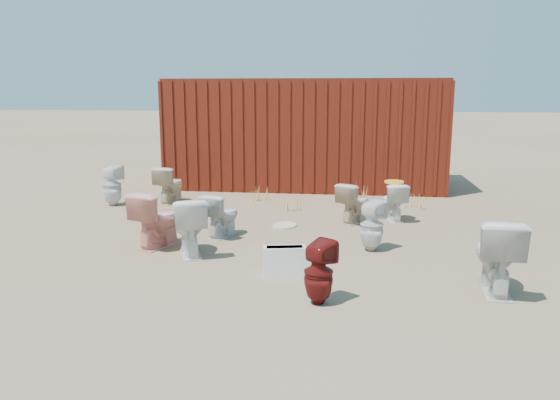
# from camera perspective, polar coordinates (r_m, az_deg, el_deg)

# --- Properties ---
(ground) EXTENTS (100.00, 100.00, 0.00)m
(ground) POSITION_cam_1_polar(r_m,az_deg,el_deg) (7.69, -0.58, -4.90)
(ground) COLOR brown
(ground) RESTS_ON ground
(shipping_container) EXTENTS (6.00, 2.40, 2.40)m
(shipping_container) POSITION_cam_1_polar(r_m,az_deg,el_deg) (12.59, 2.71, 7.02)
(shipping_container) COLOR #530F0D
(shipping_container) RESTS_ON ground
(toilet_front_a) EXTENTS (0.70, 0.88, 0.78)m
(toilet_front_a) POSITION_cam_1_polar(r_m,az_deg,el_deg) (7.34, -9.47, -2.68)
(toilet_front_a) COLOR white
(toilet_front_a) RESTS_ON ground
(toilet_front_pink) EXTENTS (0.70, 0.89, 0.79)m
(toilet_front_pink) POSITION_cam_1_polar(r_m,az_deg,el_deg) (7.79, -12.65, -1.94)
(toilet_front_pink) COLOR #F9A190
(toilet_front_pink) RESTS_ON ground
(toilet_front_c) EXTENTS (0.58, 0.74, 0.66)m
(toilet_front_c) POSITION_cam_1_polar(r_m,az_deg,el_deg) (8.19, -6.11, -1.56)
(toilet_front_c) COLOR silver
(toilet_front_c) RESTS_ON ground
(toilet_front_maroon) EXTENTS (0.42, 0.42, 0.67)m
(toilet_front_maroon) POSITION_cam_1_polar(r_m,az_deg,el_deg) (5.62, 4.07, -7.57)
(toilet_front_maroon) COLOR #5E1110
(toilet_front_maroon) RESTS_ON ground
(toilet_front_e) EXTENTS (0.53, 0.85, 0.84)m
(toilet_front_e) POSITION_cam_1_polar(r_m,az_deg,el_deg) (6.34, 21.70, -5.33)
(toilet_front_e) COLOR silver
(toilet_front_e) RESTS_ON ground
(toilet_back_a) EXTENTS (0.42, 0.43, 0.77)m
(toilet_back_a) POSITION_cam_1_polar(r_m,az_deg,el_deg) (10.82, -17.13, 1.47)
(toilet_back_a) COLOR white
(toilet_back_a) RESTS_ON ground
(toilet_back_beige_left) EXTENTS (0.51, 0.76, 0.72)m
(toilet_back_beige_left) POSITION_cam_1_polar(r_m,az_deg,el_deg) (10.81, -11.44, 1.60)
(toilet_back_beige_left) COLOR beige
(toilet_back_beige_left) RESTS_ON ground
(toilet_back_beige_right) EXTENTS (0.67, 0.76, 0.67)m
(toilet_back_beige_right) POSITION_cam_1_polar(r_m,az_deg,el_deg) (9.08, 7.79, -0.28)
(toilet_back_beige_right) COLOR beige
(toilet_back_beige_right) RESTS_ON ground
(toilet_back_yellowlid) EXTENTS (0.48, 0.69, 0.64)m
(toilet_back_yellowlid) POSITION_cam_1_polar(r_m,az_deg,el_deg) (9.36, 11.76, -0.16)
(toilet_back_yellowlid) COLOR white
(toilet_back_yellowlid) RESTS_ON ground
(toilet_back_e) EXTENTS (0.45, 0.45, 0.71)m
(toilet_back_e) POSITION_cam_1_polar(r_m,az_deg,el_deg) (7.52, 9.57, -2.64)
(toilet_back_e) COLOR silver
(toilet_back_e) RESTS_ON ground
(yellow_lid) EXTENTS (0.33, 0.41, 0.02)m
(yellow_lid) POSITION_cam_1_polar(r_m,az_deg,el_deg) (9.30, 11.84, 1.85)
(yellow_lid) COLOR gold
(yellow_lid) RESTS_ON toilet_back_yellowlid
(loose_tank) EXTENTS (0.53, 0.29, 0.35)m
(loose_tank) POSITION_cam_1_polar(r_m,az_deg,el_deg) (6.49, 0.48, -6.38)
(loose_tank) COLOR silver
(loose_tank) RESTS_ON ground
(loose_lid_near) EXTENTS (0.50, 0.58, 0.02)m
(loose_lid_near) POSITION_cam_1_polar(r_m,az_deg,el_deg) (8.83, 0.50, -2.67)
(loose_lid_near) COLOR beige
(loose_lid_near) RESTS_ON ground
(loose_lid_far) EXTENTS (0.53, 0.58, 0.02)m
(loose_lid_far) POSITION_cam_1_polar(r_m,az_deg,el_deg) (10.58, -8.76, -0.43)
(loose_lid_far) COLOR #C8B691
(loose_lid_far) RESTS_ON ground
(weed_clump_a) EXTENTS (0.36, 0.36, 0.34)m
(weed_clump_a) POSITION_cam_1_polar(r_m,az_deg,el_deg) (11.09, -10.63, 0.89)
(weed_clump_a) COLOR tan
(weed_clump_a) RESTS_ON ground
(weed_clump_b) EXTENTS (0.32, 0.32, 0.31)m
(weed_clump_b) POSITION_cam_1_polar(r_m,az_deg,el_deg) (9.99, 1.37, -0.18)
(weed_clump_b) COLOR tan
(weed_clump_b) RESTS_ON ground
(weed_clump_c) EXTENTS (0.36, 0.36, 0.36)m
(weed_clump_c) POSITION_cam_1_polar(r_m,az_deg,el_deg) (10.37, 13.91, 0.07)
(weed_clump_c) COLOR tan
(weed_clump_c) RESTS_ON ground
(weed_clump_d) EXTENTS (0.30, 0.30, 0.30)m
(weed_clump_d) POSITION_cam_1_polar(r_m,az_deg,el_deg) (10.83, -2.07, 0.69)
(weed_clump_d) COLOR tan
(weed_clump_d) RESTS_ON ground
(weed_clump_e) EXTENTS (0.34, 0.34, 0.34)m
(weed_clump_e) POSITION_cam_1_polar(r_m,az_deg,el_deg) (10.70, 8.12, 0.57)
(weed_clump_e) COLOR tan
(weed_clump_e) RESTS_ON ground
(weed_clump_f) EXTENTS (0.28, 0.28, 0.25)m
(weed_clump_f) POSITION_cam_1_polar(r_m,az_deg,el_deg) (8.26, 22.84, -3.76)
(weed_clump_f) COLOR tan
(weed_clump_f) RESTS_ON ground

